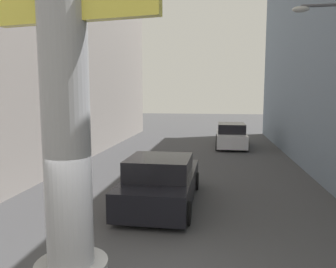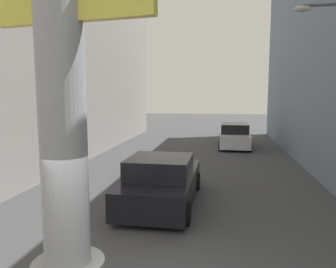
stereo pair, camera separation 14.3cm
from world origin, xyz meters
name	(u,v)px [view 2 (the right image)]	position (x,y,z in m)	size (l,w,h in m)	color
ground_plane	(188,171)	(0.00, 10.00, 0.00)	(85.33, 85.33, 0.00)	#424244
building_left	(28,35)	(-9.33, 12.83, 6.75)	(7.86, 25.37, 13.48)	gray
neon_sign_pole	(60,34)	(-1.02, 0.32, 4.41)	(3.10, 1.21, 9.65)	#9E9EA3
car_lead	(162,182)	(-0.38, 5.42, 0.70)	(2.19, 4.69, 1.56)	black
car_far	(234,136)	(2.31, 17.14, 0.74)	(2.00, 4.41, 1.56)	black
palm_tree_far_right	(300,67)	(6.85, 20.06, 5.34)	(2.44, 2.32, 8.45)	brown
palm_tree_mid_left	(56,63)	(-6.34, 10.23, 4.95)	(2.49, 2.58, 7.91)	brown
pedestrian_far_left	(103,134)	(-5.75, 14.54, 1.00)	(0.46, 0.46, 1.70)	#3F3833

